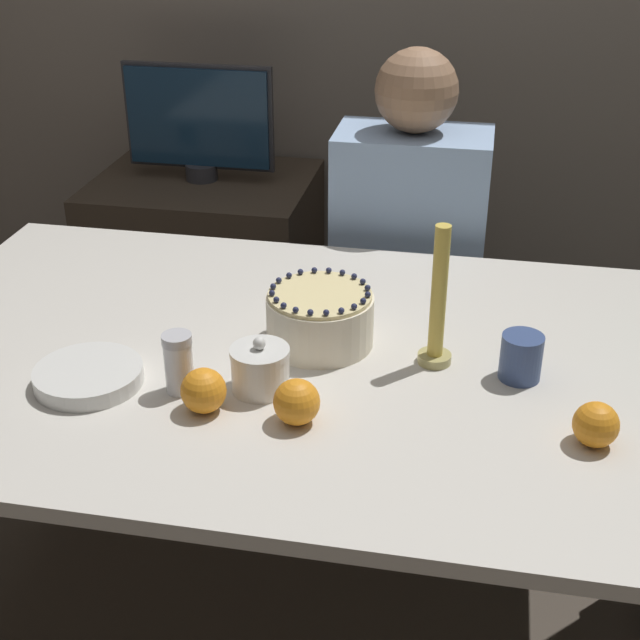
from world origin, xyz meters
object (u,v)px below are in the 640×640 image
at_px(cake, 320,318).
at_px(person_man_blue_shirt, 406,295).
at_px(sugar_bowl, 261,369).
at_px(tv_monitor, 199,121).
at_px(candle, 438,309).
at_px(sugar_shaker, 179,363).

bearing_deg(cake, person_man_blue_shirt, 80.74).
xyz_separation_m(sugar_bowl, tv_monitor, (-0.51, 1.23, 0.10)).
xyz_separation_m(cake, candle, (0.23, -0.03, 0.06)).
height_order(sugar_bowl, person_man_blue_shirt, person_man_blue_shirt).
bearing_deg(cake, sugar_bowl, -111.11).
relative_size(sugar_shaker, candle, 0.41).
bearing_deg(cake, tv_monitor, 119.20).
bearing_deg(sugar_bowl, cake, 68.89).
height_order(sugar_shaker, candle, candle).
relative_size(sugar_shaker, tv_monitor, 0.25).
bearing_deg(tv_monitor, cake, -60.80).
bearing_deg(candle, sugar_bowl, -152.73).
distance_m(cake, sugar_shaker, 0.31).
bearing_deg(person_man_blue_shirt, sugar_shaker, 70.04).
relative_size(cake, sugar_bowl, 1.95).
relative_size(cake, candle, 0.75).
bearing_deg(tv_monitor, sugar_bowl, -67.58).
bearing_deg(sugar_bowl, person_man_blue_shirt, 78.06).
distance_m(sugar_shaker, candle, 0.49).
height_order(cake, sugar_bowl, cake).
xyz_separation_m(candle, tv_monitor, (-0.81, 1.07, 0.02)).
bearing_deg(candle, sugar_shaker, -157.05).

